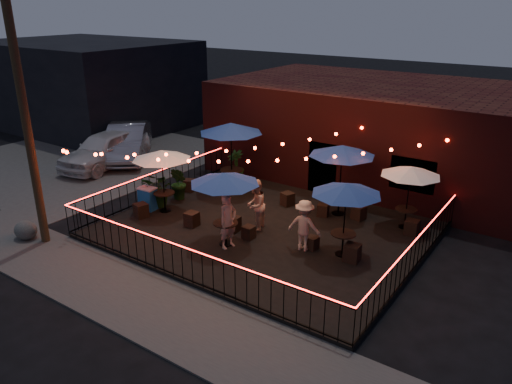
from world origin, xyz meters
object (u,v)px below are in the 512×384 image
Objects in this scene: cafe_table_2 at (225,179)px; cafe_table_5 at (411,172)px; utility_pole at (26,120)px; cafe_table_1 at (231,129)px; cafe_table_3 at (342,151)px; cafe_table_4 at (346,190)px; cooler at (148,198)px; boulder at (26,230)px; cafe_table_0 at (161,156)px.

cafe_table_2 is 6.06m from cafe_table_5.
cafe_table_5 is (9.20, 7.37, -1.88)m from utility_pole.
cafe_table_1 is 4.60m from cafe_table_3.
cafe_table_2 is at bearing 30.55° from utility_pole.
cafe_table_4 reaches higher than cooler.
cafe_table_3 reaches higher than boulder.
cafe_table_5 is at bearing 38.69° from utility_pole.
cooler is at bearing 66.31° from boulder.
cafe_table_1 is at bearing 64.61° from cooler.
utility_pole is 2.50× the size of cafe_table_1.
cafe_table_5 is at bearing 5.86° from cafe_table_3.
cafe_table_3 is 3.03× the size of cooler.
cafe_table_4 is at bearing -61.84° from cafe_table_3.
cooler is at bearing -173.37° from cafe_table_4.
cafe_table_4 is at bearing -22.30° from cafe_table_1.
cooler is at bearing -111.14° from cafe_table_1.
cafe_table_5 is at bearing 46.54° from cafe_table_2.
cafe_table_0 is 1.08× the size of cafe_table_4.
cafe_table_2 is at bearing -113.80° from cafe_table_3.
cafe_table_2 is at bearing -156.33° from cafe_table_4.
cafe_table_2 is at bearing -54.86° from cafe_table_1.
cafe_table_4 is at bearing 5.25° from cafe_table_0.
cafe_table_1 reaches higher than cafe_table_5.
cafe_table_3 is 7.14m from cooler.
boulder is (-5.71, -3.21, -1.97)m from cafe_table_2.
cafe_table_3 is at bearing 44.30° from boulder.
cooler is at bearing -148.75° from cafe_table_3.
cafe_table_0 reaches higher than cafe_table_4.
cafe_table_1 is at bearing -177.06° from cafe_table_3.
cooler is (-0.61, -0.24, -1.66)m from cafe_table_0.
cafe_table_3 is 2.37m from cafe_table_5.
cafe_table_3 is 10.76m from boulder.
boulder is (-2.95, -7.13, -2.33)m from cafe_table_1.
cafe_table_4 is 2.70× the size of boulder.
cooler is (-8.21, -3.81, -1.54)m from cafe_table_5.
cafe_table_0 is 2.92× the size of boulder.
boulder is at bearing -152.68° from cafe_table_4.
cafe_table_2 is at bearing 29.32° from boulder.
cafe_table_4 is at bearing -106.56° from cafe_table_5.
cafe_table_1 is 6.96m from cafe_table_5.
cafe_table_4 is at bearing 2.38° from cooler.
boulder is at bearing -160.68° from utility_pole.
cafe_table_3 is 1.12× the size of cafe_table_4.
cafe_table_5 is 2.55× the size of boulder.
cafe_table_5 is (0.88, 2.96, -0.11)m from cafe_table_4.
cafe_table_0 is 5.01m from boulder.
cafe_table_4 is (3.29, 1.44, -0.08)m from cafe_table_2.
cafe_table_0 is 3.53m from cafe_table_2.
cooler is (-5.88, -3.57, -1.89)m from cafe_table_3.
cafe_table_4 is at bearing 27.32° from boulder.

